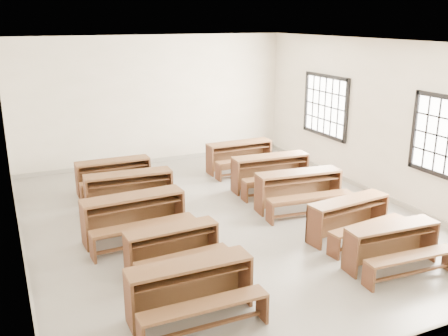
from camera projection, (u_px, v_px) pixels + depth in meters
name	position (u px, v px, depth m)	size (l,w,h in m)	color
room	(229.00, 105.00, 8.68)	(8.50, 8.50, 3.20)	slate
desk_set_0	(191.00, 286.00, 6.17)	(1.58, 0.83, 0.71)	brown
desk_set_1	(173.00, 245.00, 7.40)	(1.43, 0.79, 0.63)	brown
desk_set_2	(135.00, 214.00, 8.34)	(1.74, 0.97, 0.77)	brown
desk_set_3	(129.00, 189.00, 9.58)	(1.71, 0.96, 0.75)	brown
desk_set_4	(114.00, 174.00, 10.62)	(1.55, 0.81, 0.70)	brown
desk_set_5	(393.00, 243.00, 7.40)	(1.51, 0.85, 0.66)	brown
desk_set_6	(350.00, 216.00, 8.39)	(1.59, 0.95, 0.68)	brown
desk_set_7	(299.00, 188.00, 9.64)	(1.76, 1.04, 0.76)	brown
desk_set_8	(271.00, 170.00, 10.75)	(1.73, 0.98, 0.76)	brown
desk_set_9	(240.00, 154.00, 12.07)	(1.61, 0.85, 0.72)	brown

